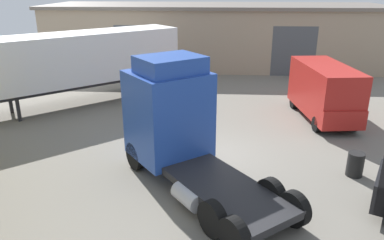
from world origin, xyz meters
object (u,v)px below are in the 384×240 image
at_px(container_trailer_teal, 80,59).
at_px(oil_drum, 355,164).
at_px(tractor_unit_blue, 176,122).
at_px(delivery_van_red, 325,91).

bearing_deg(container_trailer_teal, oil_drum, 107.24).
relative_size(tractor_unit_blue, oil_drum, 7.84).
height_order(tractor_unit_blue, container_trailer_teal, tractor_unit_blue).
distance_m(tractor_unit_blue, delivery_van_red, 9.14).
xyz_separation_m(tractor_unit_blue, container_trailer_teal, (-6.18, 7.94, 0.56)).
bearing_deg(container_trailer_teal, tractor_unit_blue, 86.67).
distance_m(delivery_van_red, oil_drum, 6.01).
relative_size(container_trailer_teal, delivery_van_red, 1.94).
xyz_separation_m(tractor_unit_blue, oil_drum, (6.40, 0.22, -1.55)).
height_order(container_trailer_teal, oil_drum, container_trailer_teal).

